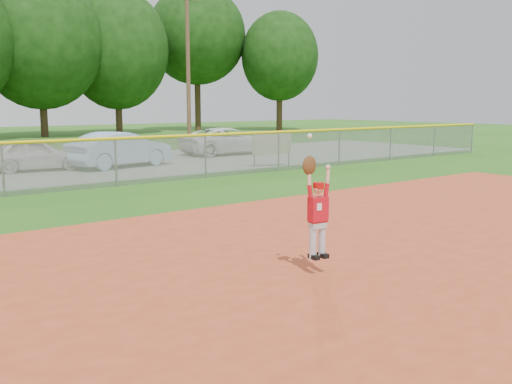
% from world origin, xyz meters
% --- Properties ---
extents(ground, '(120.00, 120.00, 0.00)m').
position_xyz_m(ground, '(0.00, 0.00, 0.00)').
color(ground, '#255914').
rests_on(ground, ground).
extents(parking_strip, '(44.00, 10.00, 0.03)m').
position_xyz_m(parking_strip, '(0.00, 16.00, 0.01)').
color(parking_strip, slate).
rests_on(parking_strip, ground).
extents(car_white_a, '(3.80, 1.95, 1.24)m').
position_xyz_m(car_white_a, '(-0.78, 15.59, 0.65)').
color(car_white_a, silver).
rests_on(car_white_a, parking_strip).
extents(car_blue, '(4.54, 2.40, 1.42)m').
position_xyz_m(car_blue, '(2.37, 14.79, 0.74)').
color(car_blue, '#93B6DC').
rests_on(car_blue, parking_strip).
extents(car_white_b, '(4.86, 2.31, 1.34)m').
position_xyz_m(car_white_b, '(9.14, 16.92, 0.70)').
color(car_white_b, white).
rests_on(car_white_b, parking_strip).
extents(sponsor_sign, '(1.56, 0.64, 1.47)m').
position_xyz_m(sponsor_sign, '(7.28, 11.16, 0.97)').
color(sponsor_sign, gray).
rests_on(sponsor_sign, ground).
extents(outfield_fence, '(40.06, 0.10, 1.55)m').
position_xyz_m(outfield_fence, '(0.00, 10.00, 0.88)').
color(outfield_fence, gray).
rests_on(outfield_fence, ground).
extents(power_lines, '(19.40, 0.24, 9.00)m').
position_xyz_m(power_lines, '(1.00, 22.00, 4.68)').
color(power_lines, '#4C3823').
rests_on(power_lines, ground).
extents(ballplayer, '(0.52, 0.23, 1.87)m').
position_xyz_m(ballplayer, '(-1.62, -0.66, 1.05)').
color(ballplayer, silver).
rests_on(ballplayer, ground).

